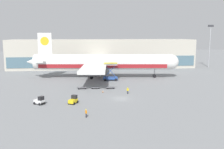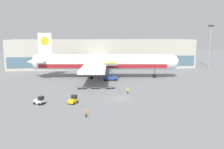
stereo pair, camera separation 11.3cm
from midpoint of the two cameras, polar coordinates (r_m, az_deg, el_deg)
ground_plane at (r=64.69m, az=2.10°, el=-5.51°), size 400.00×400.00×0.00m
terminal_building at (r=125.70m, az=-2.11°, el=4.82°), size 90.00×18.20×14.00m
light_mast at (r=135.39m, az=21.52°, el=6.79°), size 2.80×0.50×21.16m
airplane_main at (r=95.15m, az=-2.51°, el=2.75°), size 57.96×48.61×17.00m
scissor_lift_loader at (r=90.03m, az=-0.31°, el=0.16°), size 5.52×3.91×6.31m
baggage_tug_foreground at (r=60.55m, az=-8.79°, el=-5.78°), size 2.49×2.81×2.00m
baggage_tug_mid at (r=61.60m, az=-16.18°, el=-5.78°), size 2.81×2.63×2.00m
baggage_dolly_lead at (r=76.50m, az=-6.84°, el=-2.99°), size 3.74×1.64×0.48m
baggage_dolly_second at (r=76.54m, az=-3.75°, el=-2.94°), size 3.74×1.64×0.48m
baggage_dolly_third at (r=76.39m, az=-0.40°, el=-2.94°), size 3.74×1.64×0.48m
ground_crew_near at (r=69.62m, az=3.65°, el=-3.55°), size 0.57×0.24×1.83m
ground_crew_far at (r=50.33m, az=-5.93°, el=-8.63°), size 0.35×0.53×1.73m
traffic_cone_near at (r=71.37m, az=-2.06°, el=-3.88°), size 0.40×0.40×0.61m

